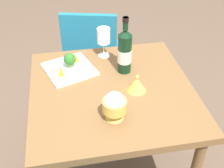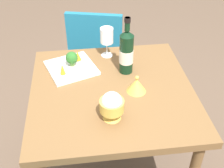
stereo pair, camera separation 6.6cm
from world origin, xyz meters
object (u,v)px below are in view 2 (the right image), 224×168
serving_plate (71,68)px  chair_near_window (97,49)px  wine_glass (107,36)px  carrot_garnish_right (62,69)px  rice_bowl_lid (136,85)px  broccoli_floret (72,58)px  wine_bottle (126,52)px  carrot_garnish_left (78,56)px  rice_bowl (112,105)px

serving_plate → chair_near_window: bearing=162.3°
wine_glass → carrot_garnish_right: 0.33m
rice_bowl_lid → broccoli_floret: bearing=-128.1°
rice_bowl_lid → carrot_garnish_right: size_ratio=1.60×
wine_bottle → serving_plate: 0.33m
wine_glass → rice_bowl_lid: size_ratio=1.79×
wine_glass → carrot_garnish_left: bearing=-73.0°
rice_bowl → serving_plate: rice_bowl is taller
rice_bowl_lid → broccoli_floret: 0.40m
wine_bottle → carrot_garnish_right: (0.01, -0.35, -0.08)m
chair_near_window → rice_bowl: 1.03m
broccoli_floret → carrot_garnish_left: 0.07m
broccoli_floret → carrot_garnish_right: bearing=-34.8°
serving_plate → rice_bowl_lid: bearing=53.7°
chair_near_window → wine_bottle: bearing=-65.5°
carrot_garnish_left → wine_bottle: bearing=64.7°
rice_bowl → carrot_garnish_left: (-0.48, -0.14, -0.03)m
carrot_garnish_right → rice_bowl_lid: bearing=64.9°
chair_near_window → rice_bowl_lid: chair_near_window is taller
rice_bowl → rice_bowl_lid: (-0.18, 0.15, -0.04)m
wine_bottle → rice_bowl: size_ratio=2.26×
chair_near_window → rice_bowl_lid: 0.86m
wine_bottle → carrot_garnish_right: 0.35m
wine_bottle → serving_plate: (-0.06, -0.30, -0.12)m
wine_bottle → broccoli_floret: wine_bottle is taller
rice_bowl_lid → wine_bottle: bearing=-172.3°
chair_near_window → wine_bottle: 0.73m
rice_bowl → carrot_garnish_right: size_ratio=2.26×
rice_bowl_lid → carrot_garnish_left: bearing=-136.8°
carrot_garnish_right → wine_glass: bearing=125.2°
wine_glass → rice_bowl: 0.54m
wine_glass → serving_plate: wine_glass is taller
rice_bowl_lid → carrot_garnish_left: 0.42m
wine_bottle → rice_bowl: (0.36, -0.12, -0.05)m
rice_bowl_lid → serving_plate: bearing=-126.3°
chair_near_window → serving_plate: chair_near_window is taller
wine_bottle → carrot_garnish_right: wine_bottle is taller
wine_glass → rice_bowl_lid: 0.38m
serving_plate → carrot_garnish_left: 0.08m
wine_glass → carrot_garnish_left: 0.20m
wine_bottle → carrot_garnish_right: size_ratio=5.12×
serving_plate → carrot_garnish_left: carrot_garnish_left is taller
wine_glass → broccoli_floret: size_ratio=2.09×
rice_bowl → carrot_garnish_left: bearing=-164.0°
broccoli_floret → wine_bottle: bearing=76.8°
carrot_garnish_left → chair_near_window: bearing=164.3°
chair_near_window → carrot_garnish_left: bearing=-91.8°
wine_bottle → carrot_garnish_left: wine_bottle is taller
chair_near_window → wine_bottle: (0.63, 0.12, 0.34)m
rice_bowl_lid → chair_near_window: bearing=-170.0°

